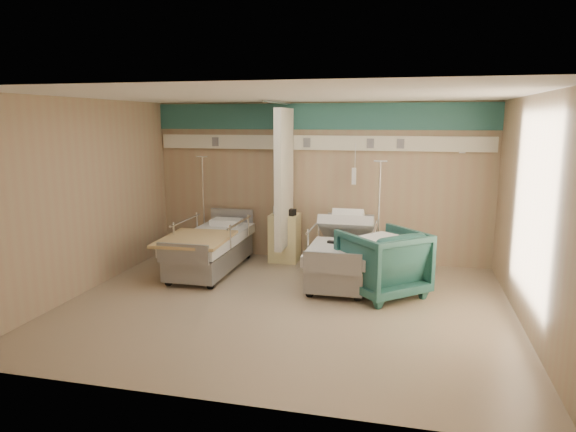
{
  "coord_description": "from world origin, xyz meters",
  "views": [
    {
      "loc": [
        1.59,
        -6.46,
        2.5
      ],
      "look_at": [
        -0.11,
        0.6,
        1.13
      ],
      "focal_mm": 32.0,
      "sensor_mm": 36.0,
      "label": 1
    }
  ],
  "objects_px": {
    "bed_left": "(211,253)",
    "visitor_armchair": "(383,263)",
    "iv_stand_left": "(204,236)",
    "bed_right": "(342,261)",
    "iv_stand_right": "(378,247)",
    "bedside_cabinet": "(285,238)"
  },
  "relations": [
    {
      "from": "bed_right",
      "to": "bed_left",
      "type": "distance_m",
      "value": 2.2
    },
    {
      "from": "visitor_armchair",
      "to": "iv_stand_right",
      "type": "relative_size",
      "value": 0.57
    },
    {
      "from": "bed_right",
      "to": "visitor_armchair",
      "type": "distance_m",
      "value": 0.86
    },
    {
      "from": "iv_stand_right",
      "to": "bed_left",
      "type": "bearing_deg",
      "value": -164.35
    },
    {
      "from": "bedside_cabinet",
      "to": "visitor_armchair",
      "type": "height_order",
      "value": "visitor_armchair"
    },
    {
      "from": "bed_right",
      "to": "iv_stand_right",
      "type": "height_order",
      "value": "iv_stand_right"
    },
    {
      "from": "bed_left",
      "to": "iv_stand_right",
      "type": "distance_m",
      "value": 2.8
    },
    {
      "from": "iv_stand_left",
      "to": "visitor_armchair",
      "type": "bearing_deg",
      "value": -23.18
    },
    {
      "from": "bed_left",
      "to": "iv_stand_left",
      "type": "bearing_deg",
      "value": 118.49
    },
    {
      "from": "bed_right",
      "to": "bed_left",
      "type": "height_order",
      "value": "same"
    },
    {
      "from": "iv_stand_left",
      "to": "bed_left",
      "type": "bearing_deg",
      "value": -61.51
    },
    {
      "from": "bedside_cabinet",
      "to": "bed_right",
      "type": "bearing_deg",
      "value": -38.05
    },
    {
      "from": "bed_right",
      "to": "bed_left",
      "type": "relative_size",
      "value": 1.0
    },
    {
      "from": "bed_right",
      "to": "iv_stand_right",
      "type": "distance_m",
      "value": 0.91
    },
    {
      "from": "bed_right",
      "to": "iv_stand_left",
      "type": "distance_m",
      "value": 2.82
    },
    {
      "from": "iv_stand_right",
      "to": "visitor_armchair",
      "type": "bearing_deg",
      "value": -83.41
    },
    {
      "from": "bed_left",
      "to": "visitor_armchair",
      "type": "bearing_deg",
      "value": -10.75
    },
    {
      "from": "bed_right",
      "to": "bedside_cabinet",
      "type": "xyz_separation_m",
      "value": [
        -1.15,
        0.9,
        0.11
      ]
    },
    {
      "from": "bedside_cabinet",
      "to": "iv_stand_left",
      "type": "relative_size",
      "value": 0.46
    },
    {
      "from": "bed_right",
      "to": "iv_stand_left",
      "type": "relative_size",
      "value": 1.17
    },
    {
      "from": "bed_left",
      "to": "iv_stand_left",
      "type": "xyz_separation_m",
      "value": [
        -0.48,
        0.88,
        0.06
      ]
    },
    {
      "from": "iv_stand_right",
      "to": "bed_right",
      "type": "bearing_deg",
      "value": -123.47
    }
  ]
}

